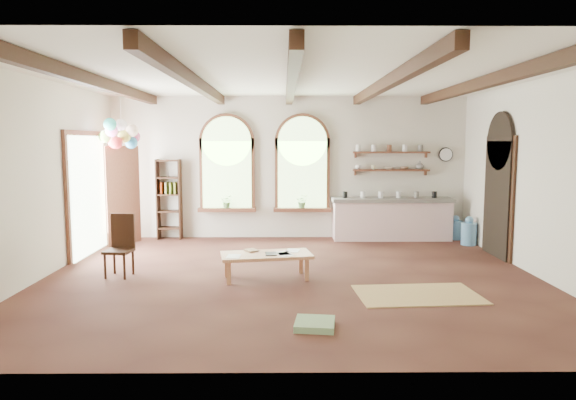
{
  "coord_description": "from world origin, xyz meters",
  "views": [
    {
      "loc": [
        -0.12,
        -8.16,
        2.18
      ],
      "look_at": [
        -0.05,
        0.6,
        1.19
      ],
      "focal_mm": 32.0,
      "sensor_mm": 36.0,
      "label": 1
    }
  ],
  "objects_px": {
    "side_chair": "(120,259)",
    "balloon_cluster": "(121,134)",
    "coffee_table": "(266,256)",
    "kitchen_counter": "(392,218)"
  },
  "relations": [
    {
      "from": "side_chair",
      "to": "balloon_cluster",
      "type": "height_order",
      "value": "balloon_cluster"
    },
    {
      "from": "balloon_cluster",
      "to": "coffee_table",
      "type": "bearing_deg",
      "value": -38.74
    },
    {
      "from": "coffee_table",
      "to": "balloon_cluster",
      "type": "distance_m",
      "value": 4.33
    },
    {
      "from": "kitchen_counter",
      "to": "coffee_table",
      "type": "relative_size",
      "value": 1.76
    },
    {
      "from": "kitchen_counter",
      "to": "balloon_cluster",
      "type": "relative_size",
      "value": 2.32
    },
    {
      "from": "kitchen_counter",
      "to": "coffee_table",
      "type": "height_order",
      "value": "kitchen_counter"
    },
    {
      "from": "coffee_table",
      "to": "side_chair",
      "type": "relative_size",
      "value": 1.5
    },
    {
      "from": "coffee_table",
      "to": "side_chair",
      "type": "distance_m",
      "value": 2.4
    },
    {
      "from": "side_chair",
      "to": "balloon_cluster",
      "type": "distance_m",
      "value": 3.09
    },
    {
      "from": "coffee_table",
      "to": "side_chair",
      "type": "bearing_deg",
      "value": 175.92
    }
  ]
}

